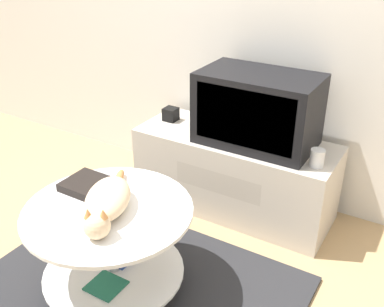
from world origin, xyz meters
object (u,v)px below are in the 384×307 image
(dvd_box, at_px, (88,185))
(cat, at_px, (107,202))
(tv, at_px, (258,109))
(speaker, at_px, (171,114))

(dvd_box, bearing_deg, cat, -26.85)
(tv, relative_size, cat, 1.27)
(speaker, height_order, cat, cat)
(speaker, bearing_deg, dvd_box, -82.15)
(tv, distance_m, speaker, 0.62)
(dvd_box, bearing_deg, speaker, 97.85)
(tv, height_order, speaker, tv)
(cat, bearing_deg, speaker, 170.59)
(speaker, relative_size, dvd_box, 0.38)
(cat, bearing_deg, dvd_box, -144.64)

